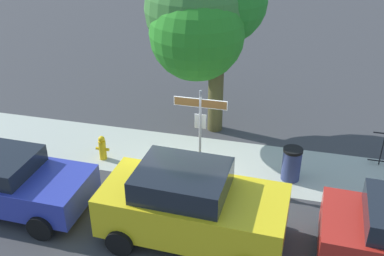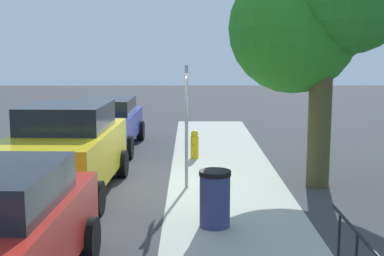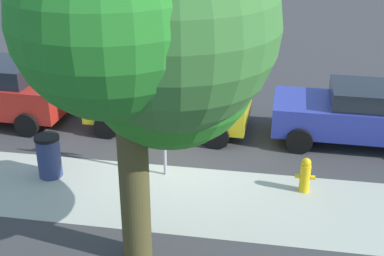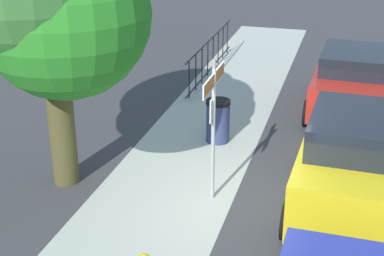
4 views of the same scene
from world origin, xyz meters
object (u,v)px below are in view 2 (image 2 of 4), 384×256
at_px(shade_tree, 316,8).
at_px(trash_bin, 215,199).
at_px(street_sign, 187,104).
at_px(fire_hydrant, 195,144).
at_px(car_yellow, 65,149).
at_px(car_blue, 105,123).

xyz_separation_m(shade_tree, trash_bin, (3.08, -2.32, -3.39)).
bearing_deg(street_sign, fire_hydrant, 176.28).
height_order(car_yellow, fire_hydrant, car_yellow).
distance_m(street_sign, shade_tree, 3.53).
xyz_separation_m(shade_tree, car_yellow, (0.96, -5.35, -2.95)).
height_order(car_blue, car_yellow, car_yellow).
xyz_separation_m(car_yellow, fire_hydrant, (-3.45, 2.72, -0.55)).
relative_size(street_sign, car_yellow, 0.63).
height_order(car_blue, fire_hydrant, car_blue).
height_order(car_yellow, trash_bin, car_yellow).
xyz_separation_m(street_sign, fire_hydrant, (-3.06, 0.20, -1.46)).
bearing_deg(car_blue, shade_tree, 54.54).
bearing_deg(trash_bin, fire_hydrant, -176.92).
relative_size(car_blue, fire_hydrant, 5.56).
relative_size(fire_hydrant, trash_bin, 0.80).
distance_m(street_sign, car_yellow, 2.71).
xyz_separation_m(car_blue, car_yellow, (4.88, -0.04, 0.16)).
xyz_separation_m(shade_tree, car_blue, (-3.93, -5.30, -3.11)).
relative_size(shade_tree, fire_hydrant, 7.19).
height_order(street_sign, trash_bin, street_sign).
relative_size(shade_tree, trash_bin, 5.72).
distance_m(street_sign, car_blue, 5.24).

